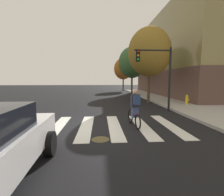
{
  "coord_description": "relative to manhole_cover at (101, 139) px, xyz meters",
  "views": [
    {
      "loc": [
        0.68,
        -7.39,
        2.1
      ],
      "look_at": [
        1.34,
        2.27,
        1.04
      ],
      "focal_mm": 26.81,
      "sensor_mm": 36.0,
      "label": 1
    }
  ],
  "objects": [
    {
      "name": "ground_plane",
      "position": [
        -0.66,
        1.65,
        -0.0
      ],
      "size": [
        120.0,
        120.0,
        0.0
      ],
      "primitive_type": "plane",
      "color": "black"
    },
    {
      "name": "crosswalk_stripes",
      "position": [
        -0.64,
        1.65,
        0.0
      ],
      "size": [
        8.2,
        4.05,
        0.01
      ],
      "color": "silver",
      "rests_on": "ground"
    },
    {
      "name": "manhole_cover",
      "position": [
        0.0,
        0.0,
        0.0
      ],
      "size": [
        0.64,
        0.64,
        0.01
      ],
      "primitive_type": "cylinder",
      "color": "#473D1E",
      "rests_on": "ground"
    },
    {
      "name": "cyclist",
      "position": [
        1.53,
        1.49,
        0.84
      ],
      "size": [
        0.39,
        1.7,
        1.69
      ],
      "color": "black",
      "rests_on": "ground"
    },
    {
      "name": "traffic_light_near",
      "position": [
        3.77,
        5.11,
        2.86
      ],
      "size": [
        2.47,
        0.28,
        4.2
      ],
      "color": "black",
      "rests_on": "ground"
    },
    {
      "name": "fire_hydrant",
      "position": [
        6.86,
        7.01,
        0.53
      ],
      "size": [
        0.33,
        0.22,
        0.78
      ],
      "color": "gold",
      "rests_on": "sidewalk"
    },
    {
      "name": "street_tree_near",
      "position": [
        4.4,
        9.26,
        4.56
      ],
      "size": [
        3.8,
        3.8,
        6.76
      ],
      "color": "#4C3823",
      "rests_on": "ground"
    },
    {
      "name": "street_tree_mid",
      "position": [
        4.38,
        17.37,
        4.45
      ],
      "size": [
        3.71,
        3.71,
        6.6
      ],
      "color": "#4C3823",
      "rests_on": "ground"
    },
    {
      "name": "street_tree_far",
      "position": [
        4.26,
        25.43,
        4.12
      ],
      "size": [
        3.44,
        3.44,
        6.11
      ],
      "color": "#4C3823",
      "rests_on": "ground"
    },
    {
      "name": "corner_building",
      "position": [
        16.65,
        16.84,
        5.31
      ],
      "size": [
        18.34,
        20.71,
        10.72
      ],
      "color": "brown",
      "rests_on": "ground"
    }
  ]
}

